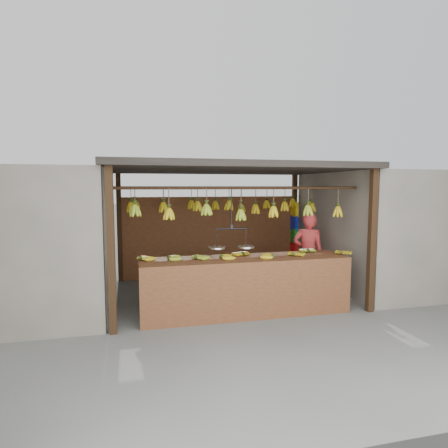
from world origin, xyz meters
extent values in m
plane|color=#5B5B57|center=(0.00, 0.00, 0.00)|extent=(80.00, 80.00, 0.00)
cube|color=black|center=(-2.00, -1.50, 1.15)|extent=(0.10, 0.10, 2.30)
cube|color=black|center=(2.00, -1.50, 1.15)|extent=(0.10, 0.10, 2.30)
cube|color=black|center=(-2.00, 1.50, 1.15)|extent=(0.10, 0.10, 2.30)
cube|color=black|center=(2.00, 1.50, 1.15)|extent=(0.10, 0.10, 2.30)
cube|color=black|center=(0.00, 0.00, 2.35)|extent=(4.30, 3.30, 0.10)
cylinder|color=black|center=(0.00, -1.00, 2.00)|extent=(4.00, 0.05, 0.05)
cylinder|color=black|center=(0.00, 0.00, 2.00)|extent=(4.00, 0.05, 0.05)
cylinder|color=black|center=(0.00, 1.00, 2.00)|extent=(4.00, 0.05, 0.05)
cube|color=brown|center=(0.00, 1.50, 0.90)|extent=(4.00, 0.06, 1.80)
cube|color=slate|center=(-3.60, 0.00, 1.15)|extent=(3.00, 3.00, 2.30)
cube|color=slate|center=(3.60, 0.00, 1.15)|extent=(3.00, 3.00, 2.30)
cube|color=brown|center=(0.01, -1.10, 0.86)|extent=(3.30, 0.73, 0.08)
cube|color=brown|center=(0.01, -1.47, 0.45)|extent=(3.30, 0.04, 0.90)
cube|color=black|center=(-1.54, -1.42, 0.41)|extent=(0.07, 0.07, 0.82)
cube|color=black|center=(1.55, -1.42, 0.41)|extent=(0.07, 0.07, 0.82)
cube|color=black|center=(-1.54, -0.78, 0.41)|extent=(0.07, 0.07, 0.82)
cube|color=black|center=(1.55, -0.78, 0.41)|extent=(0.07, 0.07, 0.82)
ellipsoid|color=gold|center=(-1.60, -0.99, 0.93)|extent=(0.30, 0.29, 0.06)
ellipsoid|color=#92A523|center=(-1.18, -1.02, 0.93)|extent=(0.24, 0.18, 0.06)
ellipsoid|color=#92A523|center=(-0.77, -1.11, 0.93)|extent=(0.30, 0.29, 0.06)
ellipsoid|color=gold|center=(-0.38, -1.15, 0.93)|extent=(0.25, 0.19, 0.06)
ellipsoid|color=gold|center=(0.02, -0.99, 0.93)|extent=(0.25, 0.29, 0.06)
ellipsoid|color=gold|center=(0.41, -1.27, 0.93)|extent=(0.30, 0.27, 0.06)
ellipsoid|color=gold|center=(0.80, -1.20, 0.93)|extent=(0.30, 0.30, 0.06)
ellipsoid|color=#92A523|center=(1.18, -0.96, 0.93)|extent=(0.19, 0.25, 0.06)
ellipsoid|color=gold|center=(1.63, -1.25, 0.93)|extent=(0.30, 0.30, 0.06)
ellipsoid|color=#92A523|center=(-1.67, -0.97, 1.67)|extent=(0.16, 0.16, 0.28)
ellipsoid|color=gold|center=(-1.17, -1.02, 1.61)|extent=(0.16, 0.16, 0.28)
ellipsoid|color=#92A523|center=(-0.60, -1.05, 1.67)|extent=(0.16, 0.16, 0.28)
ellipsoid|color=#92A523|center=(-0.03, -0.99, 1.57)|extent=(0.16, 0.16, 0.28)
ellipsoid|color=gold|center=(0.53, -0.96, 1.61)|extent=(0.16, 0.16, 0.28)
ellipsoid|color=#92A523|center=(1.12, -1.02, 1.63)|extent=(0.16, 0.16, 0.28)
ellipsoid|color=gold|center=(1.66, -1.01, 1.60)|extent=(0.16, 0.16, 0.28)
ellipsoid|color=gold|center=(-1.73, 0.04, 1.66)|extent=(0.16, 0.16, 0.28)
ellipsoid|color=gold|center=(-1.18, 0.04, 1.65)|extent=(0.16, 0.16, 0.28)
ellipsoid|color=gold|center=(-0.57, -0.03, 1.67)|extent=(0.16, 0.16, 0.28)
ellipsoid|color=gold|center=(0.03, 0.03, 1.67)|extent=(0.16, 0.16, 0.28)
ellipsoid|color=gold|center=(0.55, 0.04, 1.60)|extent=(0.16, 0.16, 0.28)
ellipsoid|color=gold|center=(1.11, -0.04, 1.65)|extent=(0.16, 0.16, 0.28)
ellipsoid|color=gold|center=(1.70, 0.02, 1.61)|extent=(0.16, 0.16, 0.28)
ellipsoid|color=gold|center=(-1.66, 0.95, 1.67)|extent=(0.16, 0.16, 0.28)
ellipsoid|color=#92A523|center=(-1.10, 1.03, 1.62)|extent=(0.16, 0.16, 0.28)
ellipsoid|color=gold|center=(-0.52, 1.02, 1.65)|extent=(0.16, 0.16, 0.28)
ellipsoid|color=gold|center=(-0.01, 1.05, 1.63)|extent=(0.16, 0.16, 0.28)
ellipsoid|color=gold|center=(0.54, 0.95, 1.57)|extent=(0.16, 0.16, 0.28)
ellipsoid|color=gold|center=(1.14, 1.03, 1.63)|extent=(0.16, 0.16, 0.28)
ellipsoid|color=gold|center=(1.75, 1.03, 1.67)|extent=(0.16, 0.16, 0.28)
cylinder|color=black|center=(-0.19, -1.00, 1.68)|extent=(0.02, 0.02, 0.65)
cylinder|color=black|center=(-0.19, -1.00, 1.35)|extent=(0.51, 0.06, 0.02)
cylinder|color=silver|center=(-0.42, -0.98, 1.05)|extent=(0.28, 0.28, 0.02)
cylinder|color=silver|center=(0.05, -1.02, 1.05)|extent=(0.28, 0.28, 0.02)
imported|color=#BF3333|center=(1.47, -0.33, 0.77)|extent=(0.66, 0.56, 1.54)
cube|color=yellow|center=(1.94, 1.35, 1.50)|extent=(0.08, 0.26, 0.34)
cube|color=#1426BF|center=(1.94, 1.35, 1.18)|extent=(0.08, 0.26, 0.34)
cube|color=#199926|center=(1.94, 1.35, 0.89)|extent=(0.08, 0.26, 0.34)
cube|color=red|center=(1.94, 1.35, 0.53)|extent=(0.08, 0.26, 0.34)
camera|label=1|loc=(-1.68, -6.70, 2.01)|focal=30.00mm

